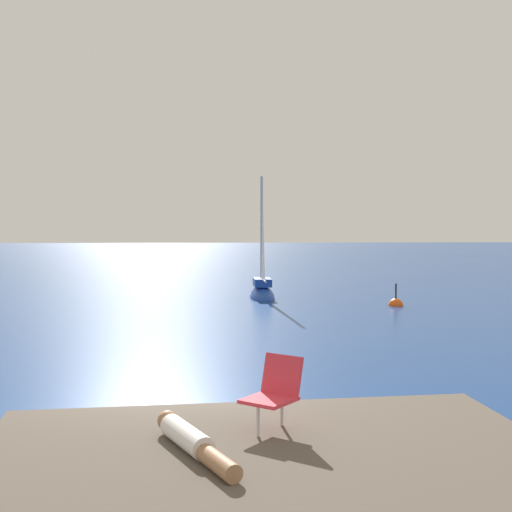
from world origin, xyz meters
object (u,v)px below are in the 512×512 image
at_px(sailboat_near, 262,291).
at_px(beach_chair, 275,389).
at_px(person_sunbather, 192,441).
at_px(marker_buoy, 396,305).

relative_size(sailboat_near, beach_chair, 6.96).
height_order(person_sunbather, marker_buoy, person_sunbather).
xyz_separation_m(sailboat_near, beach_chair, (-0.98, -21.44, 1.21)).
bearing_deg(marker_buoy, person_sunbather, -109.24).
height_order(beach_chair, marker_buoy, beach_chair).
distance_m(sailboat_near, beach_chair, 21.50).
bearing_deg(marker_buoy, beach_chair, -107.52).
distance_m(sailboat_near, person_sunbather, 22.26).
xyz_separation_m(person_sunbather, marker_buoy, (6.81, 19.51, -1.17)).
bearing_deg(beach_chair, sailboat_near, -145.02).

